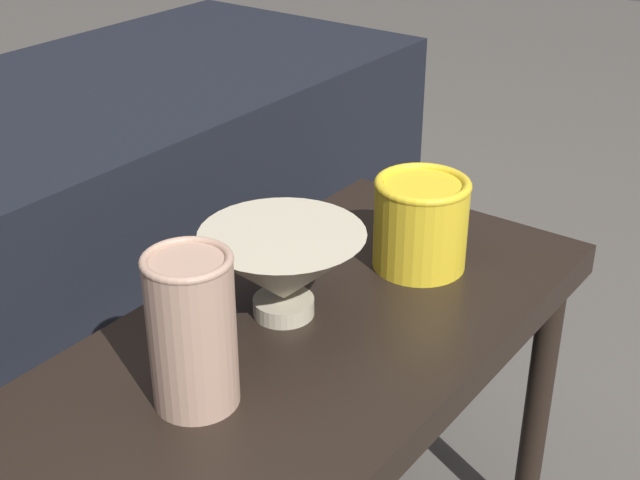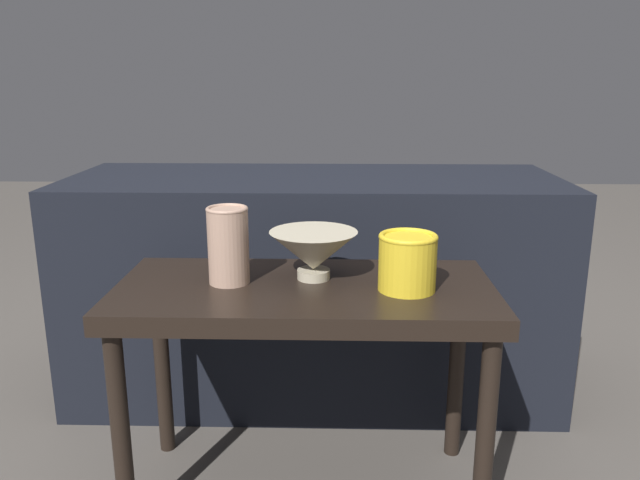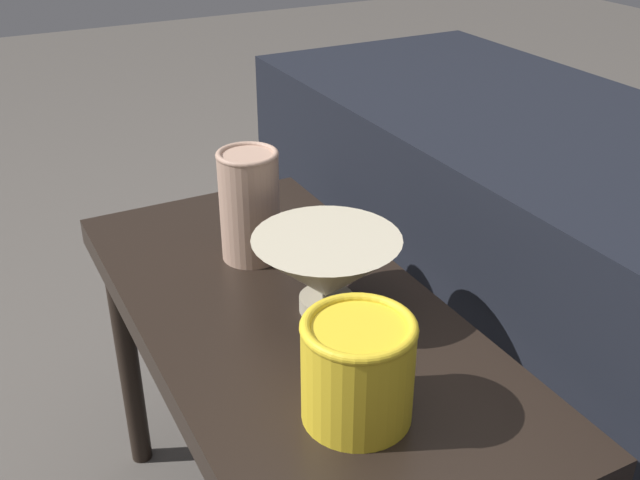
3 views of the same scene
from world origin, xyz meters
TOP-DOWN VIEW (x-y plane):
  - table at (0.00, 0.00)m, footprint 0.77×0.36m
  - couch_backdrop at (0.00, 0.49)m, footprint 1.34×0.50m
  - bowl at (0.02, 0.04)m, footprint 0.18×0.18m
  - vase_textured_left at (-0.15, 0.01)m, footprint 0.08×0.08m
  - vase_colorful_right at (0.20, -0.02)m, footprint 0.12×0.12m

SIDE VIEW (x-z plane):
  - couch_backdrop at x=0.00m, z-range 0.00..0.62m
  - table at x=0.00m, z-range 0.18..0.66m
  - bowl at x=0.02m, z-range 0.49..0.59m
  - vase_colorful_right at x=0.20m, z-range 0.48..0.59m
  - vase_textured_left at x=-0.15m, z-range 0.48..0.64m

